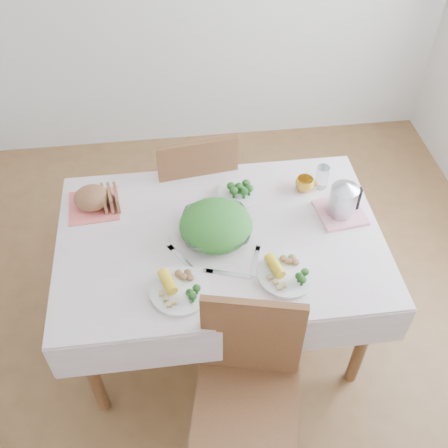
{
  "coord_description": "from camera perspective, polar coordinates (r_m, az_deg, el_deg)",
  "views": [
    {
      "loc": [
        -0.18,
        -1.62,
        2.55
      ],
      "look_at": [
        0.02,
        0.02,
        0.82
      ],
      "focal_mm": 42.0,
      "sensor_mm": 36.0,
      "label": 1
    }
  ],
  "objects": [
    {
      "name": "tablecloth",
      "position": [
        2.43,
        -0.41,
        -1.43
      ],
      "size": [
        1.5,
        1.0,
        0.01
      ],
      "primitive_type": "cube",
      "color": "silver",
      "rests_on": "dining_table"
    },
    {
      "name": "dinner_plate_right",
      "position": [
        2.28,
        6.84,
        -5.51
      ],
      "size": [
        0.27,
        0.27,
        0.02
      ],
      "primitive_type": "cylinder",
      "rotation": [
        0.0,
        0.0,
        -0.07
      ],
      "color": "white",
      "rests_on": "tablecloth"
    },
    {
      "name": "broccoli_plate",
      "position": [
        2.61,
        1.62,
        3.26
      ],
      "size": [
        0.24,
        0.24,
        0.02
      ],
      "primitive_type": "cylinder",
      "rotation": [
        0.0,
        0.0,
        -0.12
      ],
      "color": "beige",
      "rests_on": "tablecloth"
    },
    {
      "name": "knife",
      "position": [
        2.28,
        0.49,
        -5.43
      ],
      "size": [
        0.2,
        0.08,
        0.0
      ],
      "primitive_type": "cube",
      "rotation": [
        0.0,
        0.0,
        1.27
      ],
      "color": "silver",
      "rests_on": "tablecloth"
    },
    {
      "name": "yellow_mug",
      "position": [
        2.65,
        8.76,
        4.3
      ],
      "size": [
        0.11,
        0.11,
        0.07
      ],
      "primitive_type": "imported",
      "rotation": [
        0.0,
        0.0,
        -0.25
      ],
      "color": "gold",
      "rests_on": "tablecloth"
    },
    {
      "name": "floor",
      "position": [
        3.03,
        -0.34,
        -11.1
      ],
      "size": [
        3.6,
        3.6,
        0.0
      ],
      "primitive_type": "plane",
      "color": "brown",
      "rests_on": "ground"
    },
    {
      "name": "salad_bowl",
      "position": [
        2.4,
        -0.87,
        -0.54
      ],
      "size": [
        0.32,
        0.32,
        0.08
      ],
      "primitive_type": "imported",
      "rotation": [
        0.0,
        0.0,
        -0.02
      ],
      "color": "white",
      "rests_on": "tablecloth"
    },
    {
      "name": "dining_table",
      "position": [
        2.72,
        -0.37,
        -6.84
      ],
      "size": [
        1.4,
        0.9,
        0.75
      ],
      "primitive_type": "cube",
      "color": "brown",
      "rests_on": "floor"
    },
    {
      "name": "bread_loaf",
      "position": [
        2.6,
        -14.19,
        2.81
      ],
      "size": [
        0.22,
        0.21,
        0.1
      ],
      "primitive_type": "ellipsoid",
      "rotation": [
        0.0,
        0.0,
        -0.36
      ],
      "color": "brown",
      "rests_on": "napkin"
    },
    {
      "name": "dinner_plate_left",
      "position": [
        2.22,
        -4.8,
        -7.26
      ],
      "size": [
        0.26,
        0.26,
        0.02
      ],
      "primitive_type": "cylinder",
      "rotation": [
        0.0,
        0.0,
        -0.02
      ],
      "color": "white",
      "rests_on": "tablecloth"
    },
    {
      "name": "glass_tumbler",
      "position": [
        2.67,
        10.63,
        5.13
      ],
      "size": [
        0.08,
        0.08,
        0.12
      ],
      "primitive_type": "cylinder",
      "rotation": [
        0.0,
        0.0,
        0.24
      ],
      "color": "white",
      "rests_on": "tablecloth"
    },
    {
      "name": "fork_left",
      "position": [
        2.34,
        -4.6,
        -3.79
      ],
      "size": [
        0.13,
        0.18,
        0.0
      ],
      "primitive_type": "cube",
      "rotation": [
        0.0,
        0.0,
        0.56
      ],
      "color": "silver",
      "rests_on": "tablecloth"
    },
    {
      "name": "fork_right",
      "position": [
        2.33,
        3.46,
        -4.02
      ],
      "size": [
        0.07,
        0.17,
        0.0
      ],
      "primitive_type": "cube",
      "rotation": [
        0.0,
        0.0,
        -0.3
      ],
      "color": "silver",
      "rests_on": "tablecloth"
    },
    {
      "name": "chair_far",
      "position": [
        3.08,
        -3.39,
        3.58
      ],
      "size": [
        0.49,
        0.49,
        0.97
      ],
      "primitive_type": "cube",
      "rotation": [
        0.0,
        0.0,
        3.27
      ],
      "color": "brown",
      "rests_on": "floor"
    },
    {
      "name": "chair_near",
      "position": [
        2.29,
        2.43,
        -19.59
      ],
      "size": [
        0.52,
        0.52,
        0.95
      ],
      "primitive_type": "cube",
      "rotation": [
        0.0,
        0.0,
        -0.23
      ],
      "color": "brown",
      "rests_on": "floor"
    },
    {
      "name": "napkin",
      "position": [
        2.64,
        -13.98,
        1.93
      ],
      "size": [
        0.26,
        0.26,
        0.0
      ],
      "primitive_type": "cube",
      "rotation": [
        0.0,
        0.0,
        0.07
      ],
      "color": "#FF6E68",
      "rests_on": "tablecloth"
    },
    {
      "name": "electric_kettle",
      "position": [
        2.5,
        12.93,
        3.04
      ],
      "size": [
        0.14,
        0.14,
        0.18
      ],
      "primitive_type": "cylinder",
      "rotation": [
        0.0,
        0.0,
        -0.06
      ],
      "color": "#B2B5BA",
      "rests_on": "pink_tray"
    },
    {
      "name": "pink_tray",
      "position": [
        2.58,
        12.53,
        1.22
      ],
      "size": [
        0.24,
        0.24,
        0.02
      ],
      "primitive_type": "cube",
      "rotation": [
        0.0,
        0.0,
        0.13
      ],
      "color": "pink",
      "rests_on": "tablecloth"
    }
  ]
}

